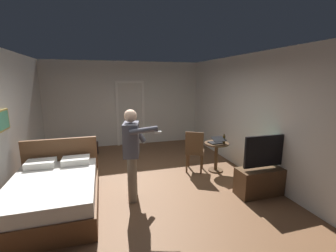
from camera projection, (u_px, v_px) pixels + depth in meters
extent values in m
plane|color=brown|center=(145.00, 187.00, 4.64)|extent=(7.15, 7.15, 0.00)
cube|color=beige|center=(126.00, 104.00, 7.47)|extent=(5.21, 0.12, 2.74)
cube|color=#B2933F|center=(3.00, 120.00, 4.03)|extent=(0.03, 0.50, 0.38)
cube|color=#55A67D|center=(4.00, 120.00, 4.04)|extent=(0.01, 0.44, 0.32)
cube|color=beige|center=(255.00, 116.00, 5.07)|extent=(0.12, 6.74, 2.74)
cube|color=white|center=(118.00, 115.00, 7.39)|extent=(0.08, 0.08, 2.05)
cube|color=white|center=(143.00, 114.00, 7.63)|extent=(0.08, 0.08, 2.05)
cube|color=white|center=(129.00, 82.00, 7.29)|extent=(0.93, 0.08, 0.08)
cube|color=brown|center=(54.00, 202.00, 3.75)|extent=(1.39, 1.93, 0.35)
cube|color=silver|center=(53.00, 186.00, 3.70)|extent=(1.33, 1.87, 0.22)
cube|color=brown|center=(62.00, 163.00, 4.56)|extent=(1.39, 0.08, 1.02)
cube|color=white|center=(41.00, 164.00, 4.20)|extent=(0.50, 0.34, 0.12)
cube|color=white|center=(76.00, 160.00, 4.37)|extent=(0.50, 0.34, 0.12)
cube|color=#4C331E|center=(265.00, 180.00, 4.35)|extent=(1.15, 0.40, 0.52)
cube|color=black|center=(269.00, 151.00, 4.20)|extent=(1.02, 0.05, 0.59)
cube|color=teal|center=(268.00, 150.00, 4.23)|extent=(0.96, 0.01, 0.53)
cylinder|color=#4C331E|center=(216.00, 158.00, 5.40)|extent=(0.08, 0.08, 0.67)
cylinder|color=#4C331E|center=(215.00, 170.00, 5.47)|extent=(0.34, 0.34, 0.03)
cylinder|color=#4C331E|center=(217.00, 143.00, 5.33)|extent=(0.57, 0.57, 0.03)
cube|color=black|center=(216.00, 142.00, 5.32)|extent=(0.34, 0.25, 0.02)
cube|color=black|center=(219.00, 139.00, 5.19)|extent=(0.34, 0.22, 0.09)
cube|color=navy|center=(219.00, 139.00, 5.19)|extent=(0.31, 0.19, 0.07)
cylinder|color=#3A270D|center=(224.00, 140.00, 5.27)|extent=(0.06, 0.06, 0.18)
cylinder|color=#3A270D|center=(224.00, 135.00, 5.25)|extent=(0.03, 0.03, 0.04)
cylinder|color=#4C331E|center=(202.00, 159.00, 5.59)|extent=(0.04, 0.04, 0.45)
cylinder|color=#4C331E|center=(189.00, 158.00, 5.66)|extent=(0.04, 0.04, 0.45)
cylinder|color=#4C331E|center=(201.00, 164.00, 5.26)|extent=(0.04, 0.04, 0.45)
cylinder|color=#4C331E|center=(187.00, 163.00, 5.34)|extent=(0.04, 0.04, 0.45)
cube|color=#4C331E|center=(195.00, 152.00, 5.41)|extent=(0.57, 0.57, 0.04)
cube|color=#4C331E|center=(194.00, 143.00, 5.19)|extent=(0.39, 0.24, 0.50)
cylinder|color=gray|center=(133.00, 174.00, 4.25)|extent=(0.15, 0.15, 0.83)
cylinder|color=gray|center=(132.00, 180.00, 4.01)|extent=(0.15, 0.15, 0.83)
cube|color=#4C4C56|center=(131.00, 139.00, 3.99)|extent=(0.35, 0.49, 0.59)
sphere|color=#D8AD8C|center=(130.00, 116.00, 3.90)|extent=(0.23, 0.23, 0.23)
cylinder|color=#4C4C56|center=(137.00, 130.00, 4.21)|extent=(0.34, 0.16, 0.48)
cylinder|color=#4C4C56|center=(144.00, 130.00, 3.72)|extent=(0.48, 0.19, 0.15)
cube|color=white|center=(158.00, 132.00, 3.72)|extent=(0.12, 0.06, 0.04)
cube|color=black|center=(87.00, 150.00, 6.62)|extent=(0.55, 0.41, 0.30)
cube|color=black|center=(86.00, 150.00, 6.50)|extent=(0.67, 0.53, 0.38)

